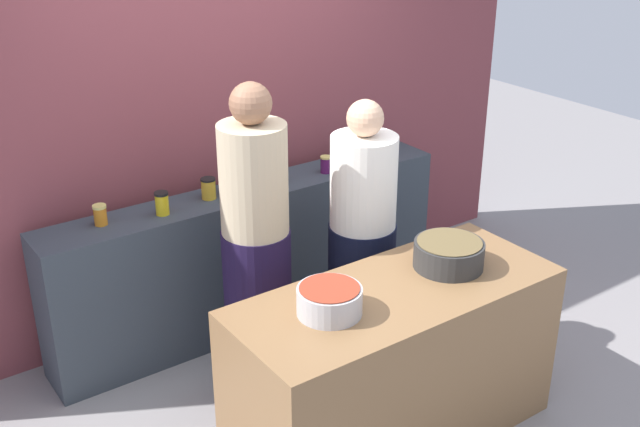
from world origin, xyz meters
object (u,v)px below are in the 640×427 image
object	(u,v)px
preserve_jar_0	(100,215)
cook_in_cap	(362,248)
preserve_jar_2	(208,188)
preserve_jar_3	(230,182)
preserve_jar_5	(326,164)
cook_with_tongs	(256,258)
cooking_pot_center	(449,254)
cooking_pot_left	(329,301)
preserve_jar_7	(385,145)
preserve_jar_1	(162,203)
preserve_jar_6	(355,155)
preserve_jar_4	(278,173)

from	to	relation	value
preserve_jar_0	cook_in_cap	bearing A→B (deg)	-30.55
preserve_jar_0	preserve_jar_2	world-z (taller)	preserve_jar_2
preserve_jar_3	preserve_jar_5	distance (m)	0.68
preserve_jar_0	cook_with_tongs	xyz separation A→B (m)	(0.62, -0.64, -0.18)
preserve_jar_3	cooking_pot_center	size ratio (longest dim) A/B	0.38
cooking_pot_left	cook_in_cap	distance (m)	1.01
preserve_jar_7	preserve_jar_0	bearing A→B (deg)	-179.84
preserve_jar_2	preserve_jar_5	bearing A→B (deg)	-4.10
preserve_jar_0	cook_in_cap	distance (m)	1.50
preserve_jar_0	preserve_jar_7	bearing A→B (deg)	0.16
preserve_jar_2	cooking_pot_center	bearing A→B (deg)	-64.89
preserve_jar_0	preserve_jar_7	distance (m)	2.06
cooking_pot_center	preserve_jar_1	bearing A→B (deg)	126.19
preserve_jar_1	preserve_jar_3	distance (m)	0.48
preserve_jar_0	preserve_jar_1	size ratio (longest dim) A/B	0.86
preserve_jar_2	cook_with_tongs	world-z (taller)	cook_with_tongs
preserve_jar_3	cook_with_tongs	xyz separation A→B (m)	(-0.20, -0.63, -0.19)
preserve_jar_6	cook_with_tongs	size ratio (longest dim) A/B	0.06
preserve_jar_1	preserve_jar_5	bearing A→B (deg)	-0.35
cooking_pot_center	preserve_jar_3	bearing A→B (deg)	109.82
preserve_jar_6	preserve_jar_0	bearing A→B (deg)	178.50
preserve_jar_0	cook_in_cap	size ratio (longest dim) A/B	0.07
preserve_jar_7	cooking_pot_center	bearing A→B (deg)	-117.78
preserve_jar_4	cook_with_tongs	size ratio (longest dim) A/B	0.08
preserve_jar_6	cook_with_tongs	world-z (taller)	cook_with_tongs
preserve_jar_2	preserve_jar_7	bearing A→B (deg)	0.96
preserve_jar_5	cook_with_tongs	bearing A→B (deg)	-147.12
preserve_jar_4	preserve_jar_6	bearing A→B (deg)	0.96
preserve_jar_2	cook_with_tongs	xyz separation A→B (m)	(-0.05, -0.62, -0.19)
preserve_jar_3	preserve_jar_6	xyz separation A→B (m)	(0.94, -0.03, -0.01)
preserve_jar_1	cook_with_tongs	distance (m)	0.66
preserve_jar_6	cook_in_cap	bearing A→B (deg)	-124.64
preserve_jar_0	cooking_pot_center	bearing A→B (deg)	-46.82
preserve_jar_4	preserve_jar_5	size ratio (longest dim) A/B	1.26
preserve_jar_3	preserve_jar_0	bearing A→B (deg)	179.19
preserve_jar_3	cooking_pot_center	world-z (taller)	preserve_jar_3
preserve_jar_1	cook_in_cap	distance (m)	1.18
preserve_jar_4	cooking_pot_center	size ratio (longest dim) A/B	0.39
cook_with_tongs	preserve_jar_5	bearing A→B (deg)	32.88
preserve_jar_1	preserve_jar_6	world-z (taller)	preserve_jar_1
cooking_pot_left	preserve_jar_6	bearing A→B (deg)	48.65
preserve_jar_4	cook_in_cap	xyz separation A→B (m)	(0.13, -0.69, -0.28)
cooking_pot_left	cook_in_cap	bearing A→B (deg)	42.81
preserve_jar_4	cook_with_tongs	world-z (taller)	cook_with_tongs
preserve_jar_3	preserve_jar_1	bearing A→B (deg)	-173.02
preserve_jar_2	cooking_pot_center	xyz separation A→B (m)	(0.65, -1.38, -0.05)
cooking_pot_center	cook_with_tongs	xyz separation A→B (m)	(-0.70, 0.76, -0.14)
preserve_jar_4	cook_with_tongs	xyz separation A→B (m)	(-0.52, -0.58, -0.20)
preserve_jar_3	preserve_jar_2	bearing A→B (deg)	-177.70
preserve_jar_1	preserve_jar_3	xyz separation A→B (m)	(0.47, 0.06, 0.00)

